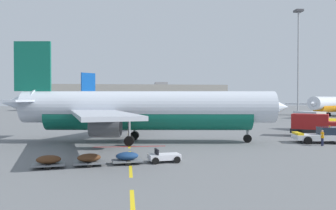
{
  "coord_description": "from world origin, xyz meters",
  "views": [
    {
      "loc": [
        17.73,
        -15.11,
        5.28
      ],
      "look_at": [
        23.82,
        34.31,
        4.36
      ],
      "focal_mm": 35.82,
      "sensor_mm": 36.0,
      "label": 1
    }
  ],
  "objects_px": {
    "airliner_mid_left": "(126,102)",
    "airliner_far_center": "(335,104)",
    "apron_light_mast_far": "(298,52)",
    "ground_crew_worker": "(322,137)",
    "pushback_tug": "(322,135)",
    "baggage_train": "(109,158)",
    "airliner_foreground": "(144,110)",
    "ground_power_truck": "(316,125)",
    "catering_truck": "(112,119)",
    "fuel_service_truck": "(313,120)"
  },
  "relations": [
    {
      "from": "airliner_mid_left",
      "to": "airliner_far_center",
      "type": "relative_size",
      "value": 1.06
    },
    {
      "from": "apron_light_mast_far",
      "to": "airliner_mid_left",
      "type": "bearing_deg",
      "value": 141.44
    },
    {
      "from": "ground_crew_worker",
      "to": "pushback_tug",
      "type": "bearing_deg",
      "value": 58.44
    },
    {
      "from": "airliner_mid_left",
      "to": "baggage_train",
      "type": "bearing_deg",
      "value": -90.86
    },
    {
      "from": "airliner_mid_left",
      "to": "apron_light_mast_far",
      "type": "height_order",
      "value": "apron_light_mast_far"
    },
    {
      "from": "airliner_foreground",
      "to": "ground_power_truck",
      "type": "xyz_separation_m",
      "value": [
        24.24,
        3.56,
        -2.3
      ]
    },
    {
      "from": "catering_truck",
      "to": "airliner_mid_left",
      "type": "bearing_deg",
      "value": 86.79
    },
    {
      "from": "pushback_tug",
      "to": "airliner_mid_left",
      "type": "distance_m",
      "value": 73.62
    },
    {
      "from": "airliner_foreground",
      "to": "catering_truck",
      "type": "relative_size",
      "value": 4.77
    },
    {
      "from": "airliner_foreground",
      "to": "baggage_train",
      "type": "bearing_deg",
      "value": -104.48
    },
    {
      "from": "airliner_mid_left",
      "to": "catering_truck",
      "type": "bearing_deg",
      "value": -93.21
    },
    {
      "from": "airliner_mid_left",
      "to": "ground_crew_worker",
      "type": "distance_m",
      "value": 75.43
    },
    {
      "from": "pushback_tug",
      "to": "airliner_mid_left",
      "type": "height_order",
      "value": "airliner_mid_left"
    },
    {
      "from": "airliner_far_center",
      "to": "fuel_service_truck",
      "type": "bearing_deg",
      "value": -127.51
    },
    {
      "from": "airliner_far_center",
      "to": "pushback_tug",
      "type": "bearing_deg",
      "value": -124.84
    },
    {
      "from": "catering_truck",
      "to": "baggage_train",
      "type": "distance_m",
      "value": 34.82
    },
    {
      "from": "airliner_far_center",
      "to": "catering_truck",
      "type": "height_order",
      "value": "airliner_far_center"
    },
    {
      "from": "ground_power_truck",
      "to": "ground_crew_worker",
      "type": "distance_m",
      "value": 9.92
    },
    {
      "from": "airliner_far_center",
      "to": "ground_crew_worker",
      "type": "relative_size",
      "value": 17.04
    },
    {
      "from": "fuel_service_truck",
      "to": "ground_power_truck",
      "type": "xyz_separation_m",
      "value": [
        -4.73,
        -8.73,
        0.0
      ]
    },
    {
      "from": "ground_crew_worker",
      "to": "ground_power_truck",
      "type": "bearing_deg",
      "value": 63.12
    },
    {
      "from": "pushback_tug",
      "to": "baggage_train",
      "type": "xyz_separation_m",
      "value": [
        -24.68,
        -10.49,
        -0.37
      ]
    },
    {
      "from": "catering_truck",
      "to": "apron_light_mast_far",
      "type": "distance_m",
      "value": 47.3
    },
    {
      "from": "catering_truck",
      "to": "pushback_tug",
      "type": "bearing_deg",
      "value": -43.03
    },
    {
      "from": "pushback_tug",
      "to": "baggage_train",
      "type": "bearing_deg",
      "value": -156.97
    },
    {
      "from": "pushback_tug",
      "to": "catering_truck",
      "type": "distance_m",
      "value": 35.59
    },
    {
      "from": "airliner_far_center",
      "to": "apron_light_mast_far",
      "type": "distance_m",
      "value": 29.82
    },
    {
      "from": "fuel_service_truck",
      "to": "baggage_train",
      "type": "distance_m",
      "value": 41.38
    },
    {
      "from": "airliner_far_center",
      "to": "apron_light_mast_far",
      "type": "height_order",
      "value": "apron_light_mast_far"
    },
    {
      "from": "airliner_mid_left",
      "to": "ground_crew_worker",
      "type": "relative_size",
      "value": 18.08
    },
    {
      "from": "airliner_far_center",
      "to": "ground_crew_worker",
      "type": "bearing_deg",
      "value": -124.7
    },
    {
      "from": "fuel_service_truck",
      "to": "ground_crew_worker",
      "type": "height_order",
      "value": "fuel_service_truck"
    },
    {
      "from": "airliner_mid_left",
      "to": "baggage_train",
      "type": "height_order",
      "value": "airliner_mid_left"
    },
    {
      "from": "airliner_mid_left",
      "to": "airliner_far_center",
      "type": "height_order",
      "value": "airliner_mid_left"
    },
    {
      "from": "airliner_mid_left",
      "to": "fuel_service_truck",
      "type": "xyz_separation_m",
      "value": [
        31.21,
        -54.52,
        -2.47
      ]
    },
    {
      "from": "airliner_mid_left",
      "to": "ground_crew_worker",
      "type": "height_order",
      "value": "airliner_mid_left"
    },
    {
      "from": "pushback_tug",
      "to": "baggage_train",
      "type": "relative_size",
      "value": 0.55
    },
    {
      "from": "pushback_tug",
      "to": "airliner_far_center",
      "type": "height_order",
      "value": "airliner_far_center"
    },
    {
      "from": "apron_light_mast_far",
      "to": "catering_truck",
      "type": "bearing_deg",
      "value": -163.0
    },
    {
      "from": "ground_power_truck",
      "to": "apron_light_mast_far",
      "type": "bearing_deg",
      "value": 65.7
    },
    {
      "from": "airliner_foreground",
      "to": "catering_truck",
      "type": "xyz_separation_m",
      "value": [
        -4.79,
        21.39,
        -2.3
      ]
    },
    {
      "from": "baggage_train",
      "to": "ground_power_truck",
      "type": "bearing_deg",
      "value": 31.46
    },
    {
      "from": "airliner_mid_left",
      "to": "apron_light_mast_far",
      "type": "xyz_separation_m",
      "value": [
        40.48,
        -32.27,
        12.12
      ]
    },
    {
      "from": "pushback_tug",
      "to": "airliner_far_center",
      "type": "relative_size",
      "value": 0.21
    },
    {
      "from": "airliner_foreground",
      "to": "airliner_far_center",
      "type": "distance_m",
      "value": 78.59
    },
    {
      "from": "ground_power_truck",
      "to": "fuel_service_truck",
      "type": "bearing_deg",
      "value": 61.58
    },
    {
      "from": "fuel_service_truck",
      "to": "ground_power_truck",
      "type": "distance_m",
      "value": 9.93
    },
    {
      "from": "airliner_far_center",
      "to": "ground_power_truck",
      "type": "bearing_deg",
      "value": -126.0
    },
    {
      "from": "pushback_tug",
      "to": "ground_crew_worker",
      "type": "distance_m",
      "value": 2.79
    },
    {
      "from": "fuel_service_truck",
      "to": "airliner_mid_left",
      "type": "bearing_deg",
      "value": 119.79
    }
  ]
}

